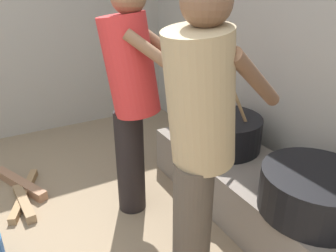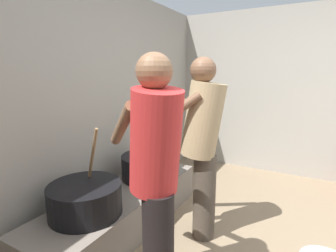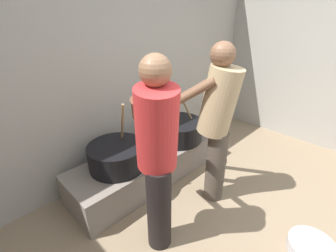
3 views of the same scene
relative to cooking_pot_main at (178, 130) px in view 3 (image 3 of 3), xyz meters
The scene contains 7 objects.
block_enclosure_rear 0.99m from the cooking_pot_main, 129.07° to the left, with size 4.96×0.20×2.37m, color #9E998E.
hearth_ledge 0.53m from the cooking_pot_main, behind, with size 1.93×0.60×0.37m, color slate.
cooking_pot_main is the anchor object (origin of this frame).
cooking_pot_secondary 0.87m from the cooking_pot_main, behind, with size 0.57×0.57×0.70m.
cook_in_tan_shirt 0.81m from the cooking_pot_main, 105.79° to the right, with size 0.52×0.73×1.60m.
cook_in_red_shirt 1.24m from the cooking_pot_main, 144.92° to the right, with size 0.65×0.72×1.59m.
metal_mixing_bowl 1.73m from the cooking_pot_main, 95.29° to the right, with size 0.37×0.37×0.10m, color #B7B7BC.
Camera 3 is at (-1.47, -0.08, 1.80)m, focal length 24.95 mm.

